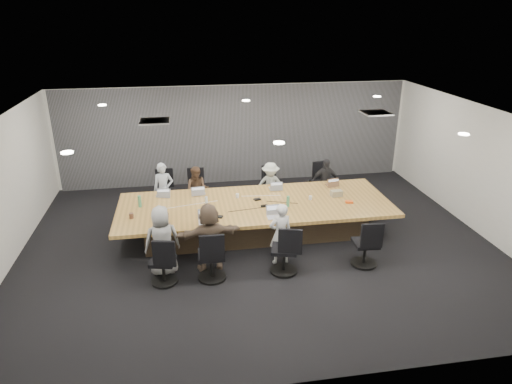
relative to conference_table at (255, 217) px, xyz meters
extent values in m
cube|color=black|center=(0.00, -0.50, -0.40)|extent=(10.00, 8.00, 0.00)
cube|color=white|center=(0.00, -0.50, 2.40)|extent=(10.00, 8.00, 0.00)
cube|color=silver|center=(0.00, 3.50, 1.00)|extent=(10.00, 0.00, 2.80)
cube|color=silver|center=(0.00, -4.50, 1.00)|extent=(10.00, 0.00, 2.80)
cube|color=silver|center=(5.00, -0.50, 1.00)|extent=(0.00, 8.00, 2.80)
cube|color=slate|center=(0.00, 3.42, 1.00)|extent=(9.80, 0.04, 2.80)
cube|color=#493827|center=(0.00, 0.00, -0.07)|extent=(4.80, 1.40, 0.66)
cube|color=#B88A42|center=(0.00, 0.00, 0.30)|extent=(6.00, 2.20, 0.08)
imported|color=#ADB6C5|center=(-2.03, 1.35, 0.27)|extent=(0.49, 0.33, 1.33)
cube|color=#B2B2B7|center=(-2.03, 0.80, 0.35)|extent=(0.33, 0.25, 0.02)
imported|color=brown|center=(-1.21, 1.35, 0.20)|extent=(0.66, 0.56, 1.20)
cube|color=#B2B2B7|center=(-1.21, 0.80, 0.35)|extent=(0.33, 0.24, 0.02)
imported|color=beige|center=(0.61, 1.35, 0.20)|extent=(0.87, 0.63, 1.21)
cube|color=#B2B2B7|center=(0.61, 0.80, 0.35)|extent=(0.30, 0.21, 0.02)
imported|color=#28282B|center=(2.03, 1.35, 0.22)|extent=(0.72, 0.30, 1.23)
cube|color=#8C6647|center=(2.03, 0.80, 0.35)|extent=(0.32, 0.25, 0.02)
imported|color=gray|center=(-2.00, -1.35, 0.29)|extent=(0.74, 0.55, 1.38)
cube|color=#8C6647|center=(-2.00, -0.80, 0.35)|extent=(0.32, 0.24, 0.02)
imported|color=brown|center=(-1.11, -1.35, 0.29)|extent=(1.32, 0.56, 1.38)
cube|color=#B2B2B7|center=(-1.11, -0.80, 0.35)|extent=(0.36, 0.25, 0.02)
imported|color=silver|center=(0.28, -1.35, 0.24)|extent=(0.51, 0.38, 1.28)
cube|color=#B2B2B7|center=(0.28, -0.80, 0.35)|extent=(0.32, 0.22, 0.02)
cylinder|color=#499063|center=(-2.50, 0.23, 0.47)|extent=(0.08, 0.08, 0.26)
cylinder|color=#499063|center=(0.67, -0.29, 0.46)|extent=(0.08, 0.08, 0.24)
cylinder|color=silver|center=(-1.07, 0.06, 0.44)|extent=(0.07, 0.07, 0.20)
cylinder|color=white|center=(-0.35, 0.39, 0.39)|extent=(0.09, 0.09, 0.09)
cylinder|color=white|center=(1.26, 0.00, 0.38)|extent=(0.09, 0.09, 0.09)
cylinder|color=brown|center=(-2.64, -0.34, 0.39)|extent=(0.10, 0.10, 0.11)
cube|color=black|center=(-0.86, -0.59, 0.35)|extent=(0.19, 0.16, 0.03)
cube|color=black|center=(0.07, 0.18, 0.35)|extent=(0.17, 0.14, 0.03)
cube|color=black|center=(0.16, -0.23, 0.37)|extent=(0.14, 0.05, 0.05)
cube|color=gray|center=(1.91, 0.10, 0.41)|extent=(0.27, 0.18, 0.14)
cube|color=#E44E10|center=(2.06, -0.31, 0.36)|extent=(0.18, 0.14, 0.04)
camera|label=1|loc=(-1.51, -9.13, 4.35)|focal=32.00mm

